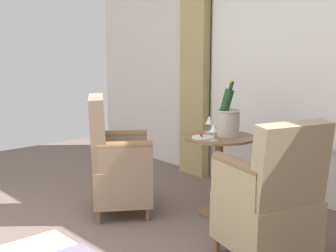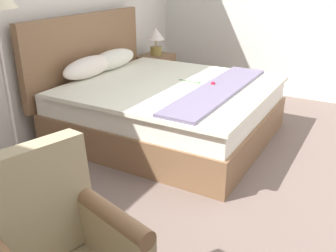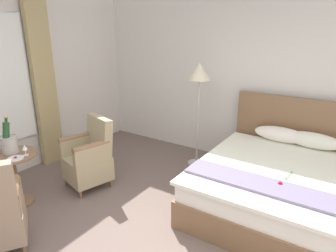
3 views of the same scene
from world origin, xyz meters
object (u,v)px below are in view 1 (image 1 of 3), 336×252
Objects in this scene: champagne_bucket at (228,119)px; armchair_facing_bed at (116,164)px; snack_plate at (203,137)px; side_table_round at (219,166)px; wine_glass_near_bucket at (209,121)px; wine_glass_near_edge at (214,129)px; armchair_by_window at (271,202)px.

armchair_facing_bed is at bearing -43.09° from champagne_bucket.
armchair_facing_bed is at bearing -50.93° from snack_plate.
side_table_round is 3.74× the size of snack_plate.
wine_glass_near_edge is at bearing 49.94° from wine_glass_near_bucket.
wine_glass_near_bucket is (0.03, -0.19, -0.04)m from champagne_bucket.
champagne_bucket reaches higher than armchair_by_window.
snack_plate is 0.19× the size of armchair_by_window.
armchair_by_window is at bearing 65.34° from wine_glass_near_bucket.
wine_glass_near_bucket is 0.89m from armchair_facing_bed.
champagne_bucket is 3.49× the size of wine_glass_near_edge.
snack_plate is (0.16, -0.04, 0.26)m from side_table_round.
wine_glass_near_bucket reaches higher than wine_glass_near_edge.
armchair_by_window is at bearing 73.59° from snack_plate.
champagne_bucket reaches higher than snack_plate.
champagne_bucket is 1.02m from armchair_by_window.
side_table_round is 0.31m from snack_plate.
champagne_bucket is at bearing 162.34° from snack_plate.
champagne_bucket is at bearing -166.60° from wine_glass_near_edge.
armchair_facing_bed is (0.21, -1.46, 0.00)m from armchair_by_window.
armchair_by_window is at bearing 63.48° from side_table_round.
wine_glass_near_bucket reaches higher than snack_plate.
side_table_round is 1.43× the size of champagne_bucket.
champagne_bucket is 0.48× the size of armchair_by_window.
wine_glass_near_edge is at bearing -108.56° from armchair_by_window.
wine_glass_near_bucket is (-0.04, -0.15, 0.36)m from side_table_round.
armchair_by_window is at bearing 98.18° from armchair_facing_bed.
side_table_round is at bearing -29.12° from champagne_bucket.
champagne_bucket is at bearing 150.88° from side_table_round.
champagne_bucket is (-0.06, 0.04, 0.40)m from side_table_round.
armchair_by_window is 0.97× the size of armchair_facing_bed.
snack_plate is (0.20, 0.12, -0.10)m from wine_glass_near_bucket.
snack_plate is at bearing -92.83° from wine_glass_near_edge.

